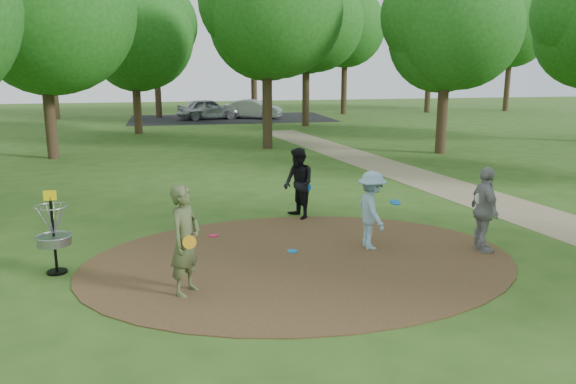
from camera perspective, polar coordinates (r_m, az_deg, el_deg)
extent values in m
plane|color=#2D5119|center=(10.94, 1.32, -6.99)|extent=(100.00, 100.00, 0.00)
cylinder|color=#47301C|center=(10.94, 1.32, -6.94)|extent=(8.40, 8.40, 0.02)
cube|color=#8C7A5B|center=(15.40, 23.71, -2.21)|extent=(7.55, 39.89, 0.01)
cube|color=black|center=(40.42, -5.82, 7.45)|extent=(14.00, 8.00, 0.01)
imported|color=#4E5A34|center=(9.29, -10.40, -4.87)|extent=(0.74, 0.80, 1.84)
cylinder|color=orange|center=(9.02, -9.98, -5.04)|extent=(0.22, 0.05, 0.22)
imported|color=#88B5CB|center=(11.56, 8.49, -1.85)|extent=(0.61, 1.05, 1.62)
cylinder|color=blue|center=(11.75, 10.84, -1.03)|extent=(0.25, 0.25, 0.08)
imported|color=black|center=(13.70, 1.07, 0.86)|extent=(0.87, 1.00, 1.75)
cylinder|color=blue|center=(13.72, 1.90, 0.46)|extent=(0.23, 0.11, 0.22)
imported|color=gray|center=(11.86, 19.34, -1.74)|extent=(0.53, 1.07, 1.75)
cylinder|color=white|center=(11.73, 18.87, -0.63)|extent=(0.23, 0.09, 0.22)
cylinder|color=#177ABB|center=(11.39, 0.45, -6.02)|extent=(0.22, 0.22, 0.02)
cylinder|color=#D71549|center=(12.51, -7.59, -4.41)|extent=(0.22, 0.22, 0.02)
imported|color=#A5A6AD|center=(39.85, -8.11, 8.35)|extent=(4.49, 2.53, 1.44)
imported|color=#A3A4AB|center=(40.11, -3.60, 8.41)|extent=(4.29, 2.90, 1.34)
cylinder|color=black|center=(10.95, -22.69, -4.28)|extent=(0.05, 0.05, 1.35)
cylinder|color=black|center=(11.15, -22.40, -7.50)|extent=(0.36, 0.36, 0.04)
cylinder|color=gray|center=(10.97, -22.66, -4.55)|extent=(0.60, 0.60, 0.16)
torus|color=gray|center=(10.94, -22.70, -4.15)|extent=(0.63, 0.63, 0.03)
torus|color=gray|center=(10.81, -22.95, -1.36)|extent=(0.58, 0.58, 0.02)
cube|color=yellow|center=(10.76, -23.04, -0.32)|extent=(0.22, 0.02, 0.18)
cylinder|color=#332316|center=(24.52, -23.07, 7.55)|extent=(0.44, 0.44, 3.80)
sphere|color=#1B4F15|center=(24.52, -23.84, 16.11)|extent=(6.46, 6.46, 6.46)
cylinder|color=#332316|center=(25.45, -2.12, 9.13)|extent=(0.44, 0.44, 4.18)
sphere|color=#1B4F15|center=(25.48, -2.19, 17.37)|extent=(5.71, 5.71, 5.71)
cylinder|color=#332316|center=(24.86, 15.41, 7.94)|extent=(0.44, 0.44, 3.61)
sphere|color=#1B4F15|center=(24.82, 15.86, 15.29)|extent=(5.04, 5.04, 5.04)
cylinder|color=#332316|center=(32.12, -15.09, 8.78)|extent=(0.44, 0.44, 3.42)
sphere|color=#1B4F15|center=(32.08, -15.43, 14.55)|extent=(5.56, 5.56, 5.56)
cylinder|color=#332316|center=(35.07, 1.82, 10.28)|extent=(0.44, 0.44, 4.37)
sphere|color=#1B4F15|center=(35.11, 1.87, 16.49)|extent=(5.88, 5.88, 5.88)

